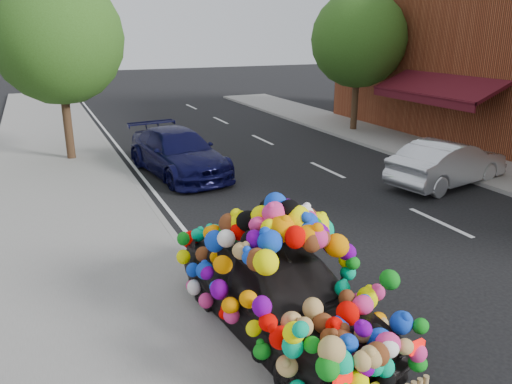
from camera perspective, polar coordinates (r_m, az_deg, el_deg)
ground at (r=10.38m, az=5.59°, el=-6.42°), size 100.00×100.00×0.00m
sidewalk at (r=9.23m, az=-18.82°, el=-10.25°), size 4.00×60.00×0.12m
kerb at (r=9.52m, az=-6.99°, el=-8.42°), size 0.15×60.00×0.13m
footpath_far at (r=17.60m, az=24.52°, el=2.52°), size 3.00×40.00×0.12m
lane_markings at (r=12.43m, az=20.26°, el=-3.25°), size 6.00×50.00×0.01m
tree_near_sidewalk at (r=17.72m, az=-21.73°, el=16.00°), size 4.20×4.20×6.13m
tree_far_b at (r=22.20m, az=11.64°, el=16.70°), size 4.00×4.00×5.90m
plush_art_car at (r=7.20m, az=2.86°, el=-8.86°), size 2.47×4.44×2.02m
navy_sedan at (r=15.59m, az=-8.90°, el=4.49°), size 2.56×4.94×1.37m
silver_hatchback at (r=15.32m, az=21.07°, el=3.11°), size 4.14×2.15×1.30m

